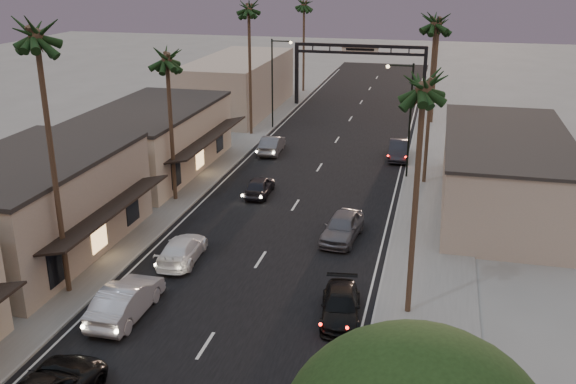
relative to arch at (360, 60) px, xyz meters
The scene contains 25 objects.
ground 30.50m from the arch, 90.00° to the right, with size 200.00×200.00×0.00m, color slate.
road 25.60m from the arch, 90.00° to the right, with size 14.00×120.00×0.02m, color black.
sidewalk_left 21.07m from the arch, 117.83° to the right, with size 5.00×92.00×0.12m, color slate.
sidewalk_right 21.07m from the arch, 62.17° to the right, with size 5.00×92.00×0.12m, color slate.
storefront_mid 45.96m from the arch, 106.46° to the right, with size 8.00×14.00×5.50m, color gray.
storefront_far 31.02m from the arch, 114.91° to the right, with size 8.00×16.00×5.00m, color #C4AE96.
storefront_dist 14.16m from the arch, 158.97° to the right, with size 8.00×20.00×6.00m, color gray.
building_right 33.24m from the arch, 64.98° to the right, with size 8.00×18.00×5.00m, color gray.
arch is the anchor object (origin of this frame).
streetlight_right 25.94m from the arch, 74.53° to the right, with size 2.13×0.30×9.00m.
streetlight_left 13.85m from the arch, 119.97° to the right, with size 2.13×0.30×9.00m.
palm_lb 49.39m from the arch, 100.16° to the right, with size 3.20×3.20×15.20m.
palm_lc 35.41m from the arch, 104.20° to the right, with size 3.20×3.20×12.20m.
palm_ld 18.61m from the arch, 119.83° to the right, with size 3.20×3.20×14.20m.
palm_ra 47.17m from the arch, 79.41° to the right, with size 3.20×3.20×13.20m.
palm_rb 28.24m from the arch, 71.70° to the right, with size 3.20×3.20×14.20m.
palm_rc 11.59m from the arch, 34.89° to the right, with size 3.20×3.20×12.20m.
palm_far 12.96m from the arch, 136.05° to the left, with size 3.20×3.20×13.20m.
oncoming_silver 49.87m from the arch, 95.30° to the right, with size 1.81×5.18×1.71m, color #99999E.
oncoming_white 43.60m from the arch, 95.71° to the right, with size 1.96×4.81×1.40m, color white.
oncoming_dgrey 32.05m from the arch, 95.46° to the right, with size 1.64×4.08×1.39m, color black.
oncoming_grey_far 21.83m from the arch, 103.47° to the right, with size 1.65×4.72×1.56m, color #515256.
curbside_black 47.83m from the arch, 83.38° to the right, with size 1.86×4.56×1.32m, color black.
curbside_grey 38.53m from the arch, 83.83° to the right, with size 1.95×4.84×1.65m, color #535258.
curbside_far 21.36m from the arch, 72.68° to the right, with size 1.67×4.78×1.58m, color black.
Camera 1 is at (9.33, -4.04, 16.18)m, focal length 40.00 mm.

